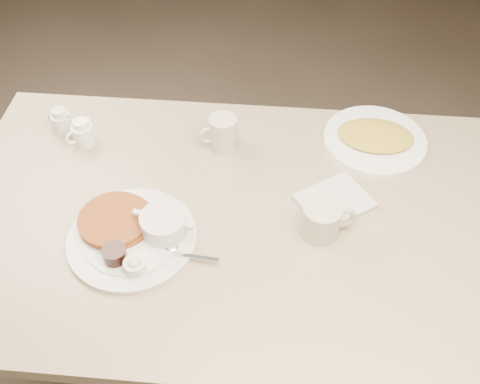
# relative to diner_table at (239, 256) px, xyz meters

# --- Properties ---
(diner_table) EXTENTS (1.50, 0.90, 0.75)m
(diner_table) POSITION_rel_diner_table_xyz_m (0.00, 0.00, 0.00)
(diner_table) COLOR tan
(diner_table) RESTS_ON ground
(main_plate) EXTENTS (0.41, 0.38, 0.07)m
(main_plate) POSITION_rel_diner_table_xyz_m (-0.25, -0.09, 0.19)
(main_plate) COLOR silver
(main_plate) RESTS_ON diner_table
(coffee_mug_near) EXTENTS (0.14, 0.11, 0.09)m
(coffee_mug_near) POSITION_rel_diner_table_xyz_m (0.21, -0.03, 0.22)
(coffee_mug_near) COLOR #BDB49F
(coffee_mug_near) RESTS_ON diner_table
(napkin) EXTENTS (0.22, 0.21, 0.02)m
(napkin) POSITION_rel_diner_table_xyz_m (0.24, 0.06, 0.18)
(napkin) COLOR beige
(napkin) RESTS_ON diner_table
(coffee_mug_far) EXTENTS (0.12, 0.10, 0.10)m
(coffee_mug_far) POSITION_rel_diner_table_xyz_m (-0.07, 0.26, 0.22)
(coffee_mug_far) COLOR beige
(coffee_mug_far) RESTS_ON diner_table
(creamer_left) EXTENTS (0.08, 0.08, 0.08)m
(creamer_left) POSITION_rel_diner_table_xyz_m (-0.47, 0.24, 0.21)
(creamer_left) COLOR white
(creamer_left) RESTS_ON diner_table
(creamer_right) EXTENTS (0.08, 0.06, 0.08)m
(creamer_right) POSITION_rel_diner_table_xyz_m (-0.54, 0.28, 0.21)
(creamer_right) COLOR silver
(creamer_right) RESTS_ON diner_table
(hash_plate) EXTENTS (0.31, 0.31, 0.04)m
(hash_plate) POSITION_rel_diner_table_xyz_m (0.36, 0.31, 0.18)
(hash_plate) COLOR white
(hash_plate) RESTS_ON diner_table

